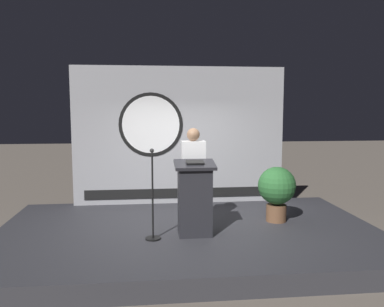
{
  "coord_description": "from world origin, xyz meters",
  "views": [
    {
      "loc": [
        -0.66,
        -6.5,
        2.33
      ],
      "look_at": [
        0.06,
        0.05,
        1.57
      ],
      "focal_mm": 37.16,
      "sensor_mm": 36.0,
      "label": 1
    }
  ],
  "objects": [
    {
      "name": "potted_plant",
      "position": [
        1.61,
        0.25,
        0.89
      ],
      "size": [
        0.67,
        0.67,
        0.99
      ],
      "color": "brown",
      "rests_on": "stage_platform"
    },
    {
      "name": "microphone_stand",
      "position": [
        -0.61,
        -0.44,
        0.79
      ],
      "size": [
        0.24,
        0.59,
        1.39
      ],
      "color": "black",
      "rests_on": "stage_platform"
    },
    {
      "name": "banner_display",
      "position": [
        -0.02,
        1.85,
        1.74
      ],
      "size": [
        4.45,
        0.12,
        2.89
      ],
      "color": "#9E9EA3",
      "rests_on": "stage_platform"
    },
    {
      "name": "stage_platform",
      "position": [
        0.0,
        0.0,
        0.15
      ],
      "size": [
        6.4,
        4.0,
        0.3
      ],
      "primitive_type": "cube",
      "color": "#333338",
      "rests_on": "ground"
    },
    {
      "name": "podium",
      "position": [
        0.06,
        -0.35,
        0.89
      ],
      "size": [
        0.64,
        0.5,
        1.21
      ],
      "color": "#26262B",
      "rests_on": "stage_platform"
    },
    {
      "name": "speaker_person",
      "position": [
        0.09,
        0.13,
        1.16
      ],
      "size": [
        0.4,
        0.26,
        1.69
      ],
      "color": "black",
      "rests_on": "stage_platform"
    },
    {
      "name": "ground_plane",
      "position": [
        0.0,
        0.0,
        0.0
      ],
      "size": [
        40.0,
        40.0,
        0.0
      ],
      "primitive_type": "plane",
      "color": "#6B6056"
    }
  ]
}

